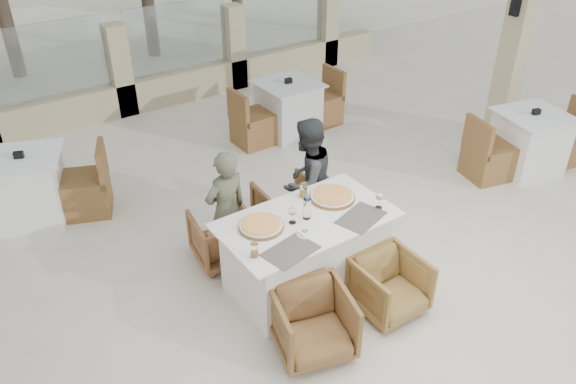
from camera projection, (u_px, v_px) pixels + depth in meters
ground at (306, 278)px, 5.54m from camera, size 80.00×80.00×0.00m
perimeter_wall_far at (119, 64)px, 8.45m from camera, size 10.00×0.34×1.60m
lantern_pillar at (510, 68)px, 7.72m from camera, size 0.34×0.34×2.00m
dining_table at (306, 252)px, 5.26m from camera, size 1.60×0.90×0.77m
placemat_near_left at (291, 251)px, 4.65m from camera, size 0.50×0.38×0.00m
placemat_near_right at (361, 218)px, 5.07m from camera, size 0.52×0.42×0.00m
pizza_left at (261, 225)px, 4.92m from camera, size 0.50×0.50×0.05m
pizza_right at (332, 196)px, 5.33m from camera, size 0.47×0.47×0.06m
water_bottle at (307, 207)px, 5.00m from camera, size 0.07×0.07×0.24m
wine_glass_centre at (292, 214)px, 4.95m from camera, size 0.09×0.09×0.18m
wine_glass_corner at (379, 199)px, 5.16m from camera, size 0.09×0.09×0.18m
beer_glass_left at (254, 250)px, 4.57m from camera, size 0.08×0.08×0.13m
beer_glass_right at (303, 190)px, 5.33m from camera, size 0.08×0.08×0.15m
olive_dish at (305, 232)px, 4.85m from camera, size 0.14×0.14×0.04m
armchair_far_left at (223, 237)px, 5.66m from camera, size 0.65×0.66×0.54m
armchair_far_right at (288, 207)px, 6.08m from camera, size 0.65×0.67×0.57m
armchair_near_left at (313, 323)px, 4.63m from camera, size 0.76×0.78×0.58m
armchair_near_right at (390, 286)px, 5.04m from camera, size 0.59×0.61×0.54m
diner_left at (226, 210)px, 5.41m from camera, size 0.49×0.36×1.27m
diner_right at (307, 180)px, 5.80m from camera, size 0.78×0.68×1.36m
bg_table_a at (28, 188)px, 6.23m from camera, size 1.83×1.38×0.77m
bg_table_b at (288, 108)px, 8.09m from camera, size 1.64×0.83×0.77m
bg_table_c at (529, 142)px, 7.19m from camera, size 1.79×1.18×0.77m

